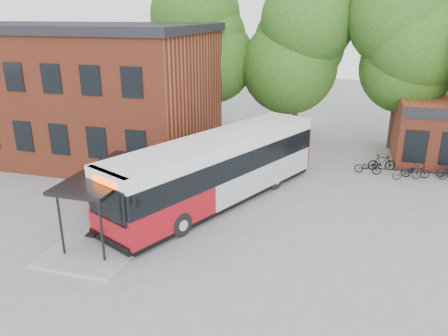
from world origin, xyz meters
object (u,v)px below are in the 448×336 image
(bicycle_1, at_px, (382,162))
(bicycle_4, at_px, (416,171))
(bus_shelter, at_px, (112,202))
(city_bus, at_px, (218,170))
(bicycle_2, at_px, (408,172))
(bicycle_0, at_px, (368,167))

(bicycle_1, height_order, bicycle_4, bicycle_1)
(bus_shelter, xyz_separation_m, bicycle_4, (13.55, 10.97, -1.04))
(city_bus, height_order, bicycle_1, city_bus)
(bicycle_1, relative_size, bicycle_2, 0.94)
(bus_shelter, height_order, bicycle_0, bus_shelter)
(bus_shelter, relative_size, bicycle_4, 4.45)
(bus_shelter, distance_m, bicycle_4, 17.46)
(bus_shelter, bearing_deg, bicycle_1, 45.11)
(bicycle_2, distance_m, bicycle_4, 0.69)
(bus_shelter, xyz_separation_m, bicycle_1, (11.69, 11.73, -0.95))
(bicycle_4, bearing_deg, bus_shelter, 123.07)
(bicycle_0, bearing_deg, bicycle_2, -97.58)
(bus_shelter, bearing_deg, bicycle_4, 38.98)
(city_bus, height_order, bicycle_2, city_bus)
(city_bus, distance_m, bicycle_4, 12.08)
(bicycle_1, distance_m, bicycle_4, 2.01)
(bus_shelter, relative_size, bicycle_2, 3.93)
(bicycle_0, bearing_deg, bicycle_1, -41.30)
(bicycle_0, relative_size, bicycle_1, 0.92)
(bus_shelter, xyz_separation_m, bicycle_0, (10.87, 10.91, -1.04))
(city_bus, height_order, bicycle_4, city_bus)
(bicycle_0, relative_size, bicycle_4, 0.98)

